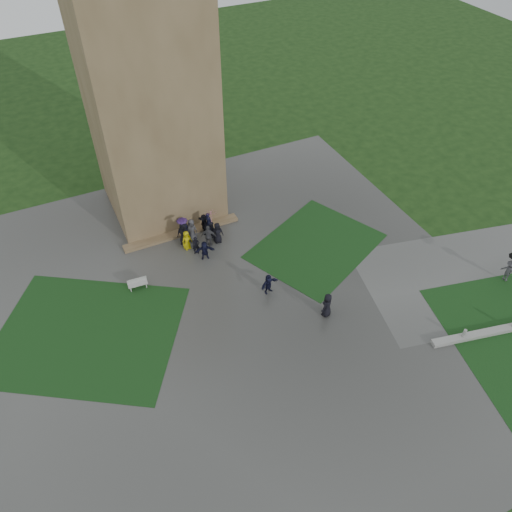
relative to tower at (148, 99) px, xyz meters
name	(u,v)px	position (x,y,z in m)	size (l,w,h in m)	color
ground	(238,334)	(0.00, -15.00, -9.00)	(120.00, 120.00, 0.00)	black
plaza	(226,311)	(0.00, -13.00, -8.99)	(34.00, 34.00, 0.02)	#373735
lawn_inset_left	(87,334)	(-8.50, -11.00, -8.97)	(11.00, 9.00, 0.01)	black
lawn_inset_right	(316,246)	(8.50, -10.00, -8.97)	(9.00, 7.00, 0.01)	black
tower	(148,99)	(0.00, 0.00, 0.00)	(8.00, 8.00, 18.00)	brown
tower_plinth	(182,233)	(0.00, -4.40, -8.87)	(9.00, 0.80, 0.22)	brown
bench	(138,284)	(-4.54, -8.50, -8.59)	(1.34, 0.49, 0.76)	#A5A4A0
visitor_cluster	(201,231)	(1.00, -5.95, -7.93)	(3.31, 3.90, 2.62)	black
pedestrian_mid	(268,284)	(3.26, -12.62, -8.22)	(1.41, 0.51, 1.52)	black
pedestrian_near	(327,305)	(5.73, -16.00, -8.07)	(0.88, 0.60, 1.81)	black
pedestrian_path	(511,267)	(18.53, -18.63, -7.73)	(0.86, 1.21, 2.40)	#403F44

